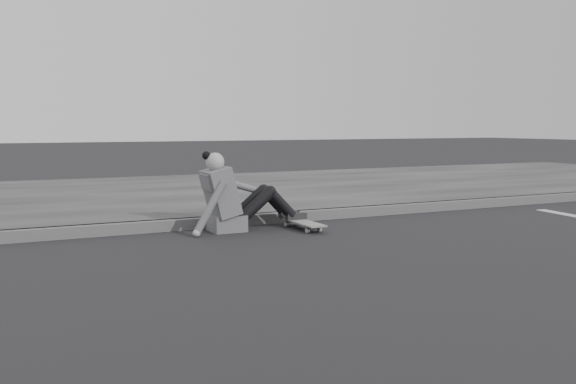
% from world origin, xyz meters
% --- Properties ---
extents(ground, '(80.00, 80.00, 0.00)m').
position_xyz_m(ground, '(0.00, 0.00, 0.00)').
color(ground, black).
rests_on(ground, ground).
extents(curb, '(24.00, 0.16, 0.12)m').
position_xyz_m(curb, '(0.00, 2.58, 0.06)').
color(curb, '#4E4E4E').
rests_on(curb, ground).
extents(sidewalk, '(24.00, 6.00, 0.12)m').
position_xyz_m(sidewalk, '(0.00, 5.60, 0.06)').
color(sidewalk, '#323232').
rests_on(sidewalk, ground).
extents(skateboard, '(0.20, 0.78, 0.09)m').
position_xyz_m(skateboard, '(0.96, 2.02, 0.07)').
color(skateboard, gray).
rests_on(skateboard, ground).
extents(seated_woman, '(1.38, 0.46, 0.88)m').
position_xyz_m(seated_woman, '(0.23, 2.26, 0.36)').
color(seated_woman, '#565659').
rests_on(seated_woman, ground).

